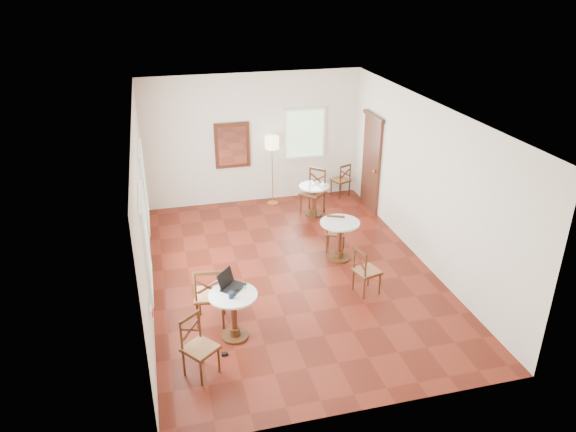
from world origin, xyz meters
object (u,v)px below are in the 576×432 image
object	(u,v)px
chair_back_b	(313,192)
water_glass	(244,289)
cafe_table_back	(314,197)
chair_mid_a	(336,232)
chair_near_a	(210,295)
mouse	(237,290)
chair_back_a	(341,180)
laptop	(230,284)
cafe_table_near	(234,311)
cafe_table_mid	(339,236)
floor_lamp	(272,147)
chair_mid_b	(366,271)
power_adapter	(225,354)
navy_mug	(231,295)
chair_near_b	(199,347)

from	to	relation	value
chair_back_b	water_glass	world-z (taller)	chair_back_b
cafe_table_back	chair_mid_a	xyz separation A→B (m)	(-0.07, -1.71, -0.03)
chair_near_a	mouse	distance (m)	0.59
chair_back_a	chair_mid_a	bearing A→B (deg)	45.82
chair_back_a	laptop	bearing A→B (deg)	31.25
laptop	cafe_table_near	bearing A→B (deg)	-136.91
cafe_table_near	water_glass	distance (m)	0.38
chair_mid_a	cafe_table_mid	bearing A→B (deg)	106.27
cafe_table_near	floor_lamp	bearing A→B (deg)	70.72
chair_near_a	chair_back_a	bearing A→B (deg)	-120.18
laptop	cafe_table_back	bearing A→B (deg)	7.31
cafe_table_near	chair_mid_a	distance (m)	3.23
chair_mid_b	power_adapter	xyz separation A→B (m)	(-2.57, -1.06, -0.41)
water_glass	power_adapter	bearing A→B (deg)	-133.35
power_adapter	chair_mid_b	bearing A→B (deg)	22.34
cafe_table_mid	mouse	distance (m)	2.89
cafe_table_back	mouse	bearing A→B (deg)	-121.34
cafe_table_near	cafe_table_back	bearing A→B (deg)	58.41
chair_near_a	chair_back_b	world-z (taller)	chair_back_b
navy_mug	water_glass	world-z (taller)	same
chair_back_a	chair_near_a	bearing A→B (deg)	27.46
chair_mid_b	laptop	world-z (taller)	laptop
chair_near_b	floor_lamp	bearing A→B (deg)	29.34
chair_near_b	chair_back_a	distance (m)	6.80
chair_near_b	chair_mid_b	xyz separation A→B (m)	(2.94, 1.35, -0.02)
cafe_table_mid	chair_mid_a	distance (m)	0.35
chair_back_a	navy_mug	size ratio (longest dim) A/B	7.24
cafe_table_near	chair_mid_b	world-z (taller)	chair_mid_b
chair_mid_b	chair_back_a	world-z (taller)	chair_mid_b
chair_near_a	navy_mug	world-z (taller)	chair_near_a
laptop	floor_lamp	bearing A→B (deg)	20.19
floor_lamp	cafe_table_mid	bearing A→B (deg)	-77.62
chair_near_b	chair_mid_b	world-z (taller)	chair_near_b
cafe_table_back	chair_near_b	world-z (taller)	chair_near_b
chair_near_a	laptop	size ratio (longest dim) A/B	2.21
power_adapter	cafe_table_back	bearing A→B (deg)	58.64
mouse	navy_mug	bearing A→B (deg)	-132.71
navy_mug	floor_lamp	bearing A→B (deg)	70.66
cafe_table_back	power_adapter	bearing A→B (deg)	-121.36
cafe_table_back	laptop	xyz separation A→B (m)	(-2.43, -3.74, 0.39)
chair_mid_b	mouse	xyz separation A→B (m)	(-2.28, -0.59, 0.36)
chair_back_b	power_adapter	world-z (taller)	chair_back_b
cafe_table_near	chair_mid_b	size ratio (longest dim) A/B	0.89
floor_lamp	navy_mug	world-z (taller)	floor_lamp
cafe_table_near	chair_near_b	distance (m)	0.89
cafe_table_back	chair_back_a	distance (m)	1.33
cafe_table_mid	chair_back_a	bearing A→B (deg)	69.97
chair_mid_a	laptop	bearing A→B (deg)	64.17
cafe_table_back	chair_near_a	distance (m)	4.42
cafe_table_back	chair_mid_b	world-z (taller)	chair_mid_b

